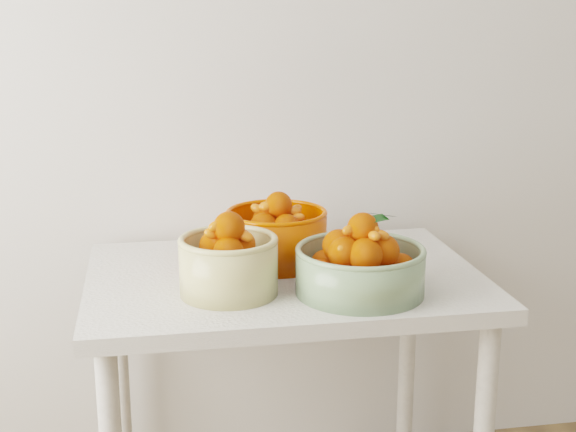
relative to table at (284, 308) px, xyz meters
name	(u,v)px	position (x,y,z in m)	size (l,w,h in m)	color
table	(284,308)	(0.00, 0.00, 0.00)	(1.00, 0.70, 0.75)	silver
bowl_cream	(229,262)	(-0.15, -0.12, 0.17)	(0.25, 0.25, 0.20)	#CCBC7B
bowl_green	(360,266)	(0.15, -0.18, 0.16)	(0.38, 0.38, 0.20)	gray
bowl_orange	(277,235)	(-0.01, 0.09, 0.17)	(0.31, 0.31, 0.19)	#EB4000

